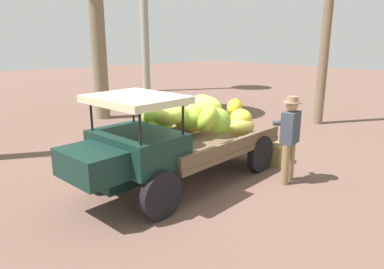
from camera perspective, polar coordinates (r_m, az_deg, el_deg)
name	(u,v)px	position (r m, az deg, el deg)	size (l,w,h in m)	color
ground_plane	(190,177)	(7.21, -0.27, -6.93)	(60.00, 60.00, 0.00)	brown
truck	(176,135)	(6.69, -2.56, -0.07)	(4.58, 2.13, 1.83)	#132E28
farmer	(290,135)	(6.93, 15.52, -0.02)	(0.53, 0.49, 1.69)	olive
wooden_crate	(273,153)	(8.15, 13.05, -2.96)	(0.51, 0.44, 0.46)	olive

